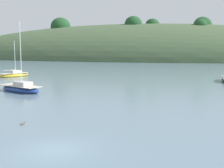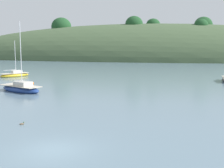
# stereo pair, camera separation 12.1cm
# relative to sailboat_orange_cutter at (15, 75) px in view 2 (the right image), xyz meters

# --- Properties ---
(ground_plane) EXTENTS (400.00, 400.00, 0.00)m
(ground_plane) POSITION_rel_sailboat_orange_cutter_xyz_m (20.43, -35.02, -0.33)
(ground_plane) COLOR slate
(far_shoreline_hill) EXTENTS (150.00, 36.00, 26.98)m
(far_shoreline_hill) POSITION_rel_sailboat_orange_cutter_xyz_m (20.39, 57.58, -0.26)
(far_shoreline_hill) COLOR #425638
(far_shoreline_hill) RESTS_ON ground
(sailboat_orange_cutter) EXTENTS (4.77, 5.15, 6.61)m
(sailboat_orange_cutter) POSITION_rel_sailboat_orange_cutter_xyz_m (0.00, 0.00, 0.00)
(sailboat_orange_cutter) COLOR gold
(sailboat_orange_cutter) RESTS_ON ground
(sailboat_red_portside) EXTENTS (6.86, 4.88, 9.01)m
(sailboat_red_portside) POSITION_rel_sailboat_orange_cutter_xyz_m (8.76, -15.46, 0.07)
(sailboat_red_portside) COLOR navy
(sailboat_red_portside) RESTS_ON ground
(mooring_buoy_channel) EXTENTS (0.44, 0.44, 0.54)m
(mooring_buoy_channel) POSITION_rel_sailboat_orange_cutter_xyz_m (7.32, -8.79, -0.21)
(mooring_buoy_channel) COLOR orange
(mooring_buoy_channel) RESTS_ON ground
(duck_lead) EXTENTS (0.37, 0.37, 0.24)m
(duck_lead) POSITION_rel_sailboat_orange_cutter_xyz_m (16.04, -30.08, -0.28)
(duck_lead) COLOR brown
(duck_lead) RESTS_ON ground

